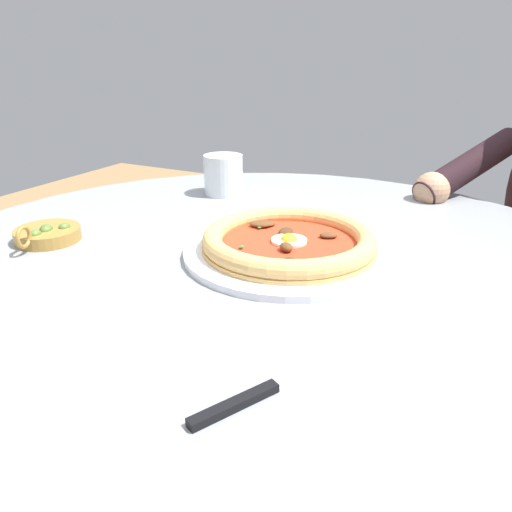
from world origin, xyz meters
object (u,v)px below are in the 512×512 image
Objects in this scene: steak_knife at (265,391)px; water_glass at (223,177)px; dining_table at (262,348)px; olive_pan at (47,234)px; pizza_on_plate at (289,244)px.

water_glass is at bearing -146.02° from steak_knife.
dining_table is 0.37m from olive_pan.
dining_table is 0.40m from water_glass.
water_glass is 0.37m from olive_pan.
water_glass is 0.65× the size of olive_pan.
pizza_on_plate is (-0.03, 0.03, 0.16)m from dining_table.
dining_table is 0.17m from pizza_on_plate.
olive_pan is at bearing -75.23° from dining_table.
dining_table is at bearing -152.81° from steak_knife.
pizza_on_plate is 0.32m from steak_knife.
dining_table is at bearing -37.51° from pizza_on_plate.
olive_pan reaches higher than pizza_on_plate.
dining_table is at bearing 39.70° from water_glass.
olive_pan is at bearing -16.14° from water_glass.
water_glass reaches higher than pizza_on_plate.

